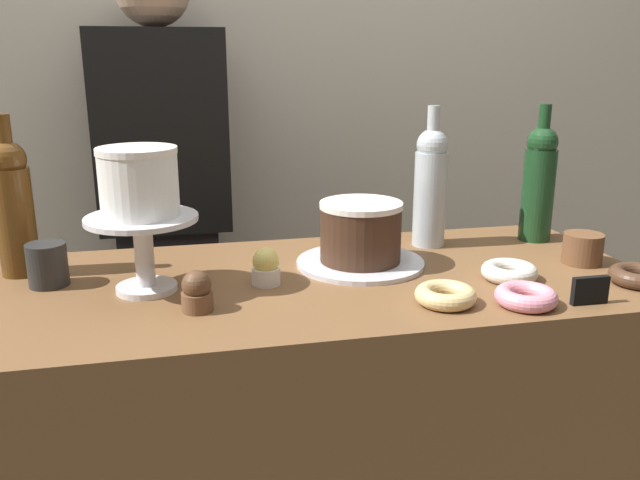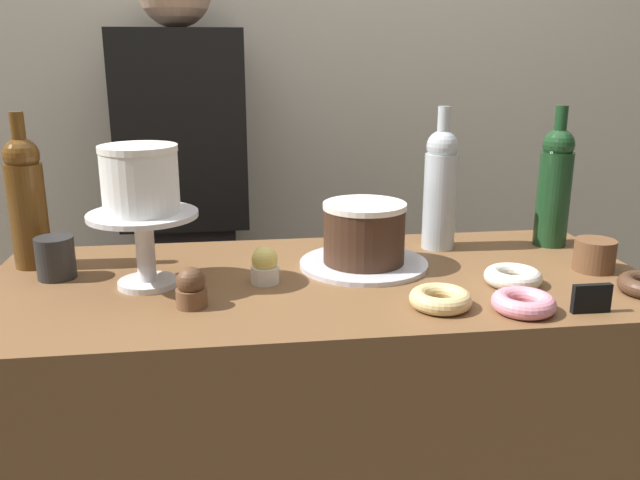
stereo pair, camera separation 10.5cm
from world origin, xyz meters
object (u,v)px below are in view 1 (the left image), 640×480
(cupcake_chocolate, at_px, (197,292))
(coffee_cup_ceramic, at_px, (48,265))
(chocolate_round_cake, at_px, (361,232))
(wine_bottle_clear, at_px, (430,185))
(cookie_stack, at_px, (583,248))
(donut_sugar, at_px, (509,272))
(donut_pink, at_px, (526,297))
(price_sign_chalkboard, at_px, (590,290))
(white_layer_cake, at_px, (139,182))
(barista_figure, at_px, (168,229))
(donut_chocolate, at_px, (638,276))
(wine_bottle_amber, at_px, (13,205))
(donut_glazed, at_px, (446,295))
(cupcake_lemon, at_px, (266,267))
(cake_stand_pedestal, at_px, (143,240))
(wine_bottle_green, at_px, (539,181))

(cupcake_chocolate, bearing_deg, coffee_cup_ceramic, 144.89)
(chocolate_round_cake, bearing_deg, wine_bottle_clear, 29.84)
(cupcake_chocolate, height_order, cookie_stack, cupcake_chocolate)
(donut_sugar, xyz_separation_m, coffee_cup_ceramic, (-0.90, 0.16, 0.03))
(donut_pink, relative_size, price_sign_chalkboard, 1.60)
(white_layer_cake, height_order, barista_figure, barista_figure)
(cupcake_chocolate, xyz_separation_m, price_sign_chalkboard, (0.69, -0.12, -0.01))
(cupcake_chocolate, bearing_deg, price_sign_chalkboard, -9.88)
(donut_chocolate, bearing_deg, donut_pink, -168.63)
(wine_bottle_amber, height_order, donut_sugar, wine_bottle_amber)
(coffee_cup_ceramic, bearing_deg, price_sign_chalkboard, -18.03)
(donut_glazed, xyz_separation_m, donut_pink, (0.14, -0.04, 0.00))
(donut_pink, relative_size, donut_chocolate, 1.00)
(cupcake_chocolate, height_order, donut_sugar, cupcake_chocolate)
(price_sign_chalkboard, relative_size, barista_figure, 0.04)
(cupcake_lemon, bearing_deg, donut_sugar, -8.96)
(cookie_stack, bearing_deg, cupcake_chocolate, -173.32)
(wine_bottle_clear, height_order, cupcake_chocolate, wine_bottle_clear)
(white_layer_cake, relative_size, donut_chocolate, 1.30)
(cake_stand_pedestal, bearing_deg, donut_sugar, -7.42)
(donut_sugar, bearing_deg, cupcake_lemon, 171.04)
(donut_pink, bearing_deg, chocolate_round_cake, 128.31)
(donut_pink, bearing_deg, barista_figure, 125.20)
(wine_bottle_amber, xyz_separation_m, cupcake_lemon, (0.48, -0.17, -0.11))
(donut_glazed, height_order, cookie_stack, cookie_stack)
(chocolate_round_cake, height_order, price_sign_chalkboard, chocolate_round_cake)
(white_layer_cake, distance_m, cupcake_lemon, 0.29)
(white_layer_cake, xyz_separation_m, coffee_cup_ceramic, (-0.19, 0.07, -0.17))
(white_layer_cake, height_order, wine_bottle_clear, wine_bottle_clear)
(white_layer_cake, height_order, chocolate_round_cake, white_layer_cake)
(cupcake_chocolate, distance_m, cookie_stack, 0.83)
(donut_pink, bearing_deg, wine_bottle_amber, 157.45)
(donut_pink, relative_size, donut_sugar, 1.00)
(barista_figure, bearing_deg, donut_sugar, -48.63)
(donut_glazed, distance_m, price_sign_chalkboard, 0.26)
(wine_bottle_green, bearing_deg, cupcake_chocolate, -160.53)
(white_layer_cake, relative_size, donut_pink, 1.30)
(donut_sugar, relative_size, cookie_stack, 1.33)
(barista_figure, bearing_deg, chocolate_round_cake, -56.35)
(cake_stand_pedestal, bearing_deg, cupcake_lemon, -4.13)
(cupcake_lemon, relative_size, donut_chocolate, 0.66)
(cupcake_lemon, bearing_deg, donut_pink, -25.49)
(donut_glazed, bearing_deg, wine_bottle_green, 42.88)
(white_layer_cake, xyz_separation_m, wine_bottle_clear, (0.64, 0.18, -0.07))
(wine_bottle_amber, relative_size, coffee_cup_ceramic, 3.83)
(cake_stand_pedestal, distance_m, wine_bottle_clear, 0.67)
(wine_bottle_green, height_order, barista_figure, barista_figure)
(coffee_cup_ceramic, bearing_deg, cookie_stack, -5.15)
(wine_bottle_green, bearing_deg, donut_sugar, -128.32)
(donut_pink, xyz_separation_m, coffee_cup_ceramic, (-0.86, 0.30, 0.03))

